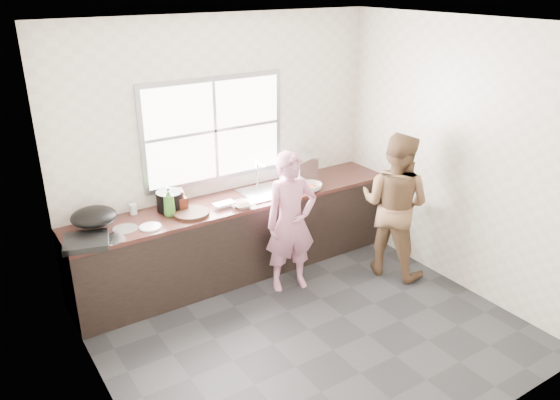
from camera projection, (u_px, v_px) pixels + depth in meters
floor at (309, 330)px, 5.04m from camera, size 3.60×3.20×0.01m
ceiling at (317, 23)px, 4.00m from camera, size 3.60×3.20×0.01m
wall_back at (223, 147)px, 5.76m from camera, size 3.60×0.01×2.70m
wall_left at (93, 250)px, 3.61m from camera, size 0.01×3.20×2.70m
wall_right at (459, 157)px, 5.43m from camera, size 0.01×3.20×2.70m
wall_front at (471, 278)px, 3.28m from camera, size 3.60×0.01×2.70m
cabinet at (240, 238)px, 5.88m from camera, size 3.60×0.62×0.82m
countertop at (239, 201)px, 5.72m from camera, size 3.60×0.64×0.04m
sink at (267, 192)px, 5.88m from camera, size 0.55×0.45×0.02m
faucet at (257, 174)px, 5.98m from camera, size 0.02×0.02×0.30m
window_frame at (214, 130)px, 5.63m from camera, size 1.60×0.05×1.10m
window_glazing at (215, 131)px, 5.61m from camera, size 1.50×0.01×1.00m
woman at (291, 227)px, 5.49m from camera, size 0.56×0.43×1.37m
person_side at (395, 205)px, 5.75m from camera, size 0.85×0.94×1.57m
cutting_board at (191, 213)px, 5.33m from camera, size 0.38×0.38×0.04m
cleaver at (224, 203)px, 5.50m from camera, size 0.22×0.12×0.01m
bowl_mince at (242, 205)px, 5.50m from camera, size 0.23×0.23×0.05m
bowl_crabs at (310, 188)px, 5.93m from camera, size 0.22×0.22×0.06m
bowl_held at (295, 187)px, 5.93m from camera, size 0.22×0.22×0.07m
black_pot at (170, 201)px, 5.41m from camera, size 0.28×0.28×0.19m
plate_food at (150, 227)px, 5.06m from camera, size 0.26×0.26×0.02m
bottle_green at (169, 201)px, 5.26m from camera, size 0.15×0.15×0.30m
bottle_brown_tall at (182, 202)px, 5.39m from camera, size 0.09×0.09×0.20m
bottle_brown_short at (181, 196)px, 5.58m from camera, size 0.14×0.14×0.16m
glass_jar at (133, 209)px, 5.34m from camera, size 0.09×0.09×0.10m
burner at (86, 242)px, 4.74m from camera, size 0.46×0.46×0.06m
wok at (94, 217)px, 4.96m from camera, size 0.48×0.48×0.16m
dish_rack at (299, 170)px, 6.13m from camera, size 0.46×0.39×0.29m
pot_lid_left at (112, 239)px, 4.83m from camera, size 0.28×0.28×0.01m
pot_lid_right at (125, 229)px, 5.03m from camera, size 0.29×0.29×0.01m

